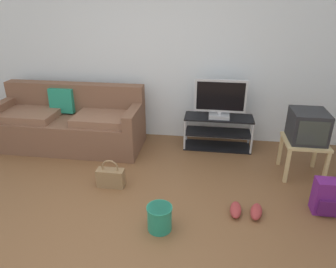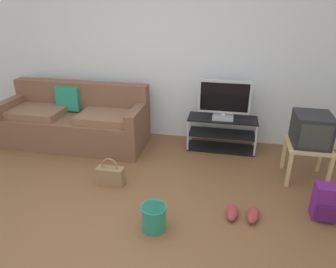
% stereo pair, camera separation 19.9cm
% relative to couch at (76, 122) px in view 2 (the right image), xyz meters
% --- Properties ---
extents(ground_plane, '(9.00, 9.80, 0.02)m').
position_rel_couch_xyz_m(ground_plane, '(1.22, -1.86, -0.35)').
color(ground_plane, brown).
extents(wall_back, '(9.00, 0.10, 2.70)m').
position_rel_couch_xyz_m(wall_back, '(1.22, 0.59, 1.01)').
color(wall_back, silver).
rests_on(wall_back, ground_plane).
extents(couch, '(2.11, 0.81, 0.88)m').
position_rel_couch_xyz_m(couch, '(0.00, 0.00, 0.00)').
color(couch, brown).
rests_on(couch, ground_plane).
extents(tv_stand, '(0.97, 0.37, 0.48)m').
position_rel_couch_xyz_m(tv_stand, '(2.16, 0.23, -0.10)').
color(tv_stand, black).
rests_on(tv_stand, ground_plane).
extents(flat_tv, '(0.71, 0.22, 0.55)m').
position_rel_couch_xyz_m(flat_tv, '(2.16, 0.20, 0.41)').
color(flat_tv, '#B2B2B7').
rests_on(flat_tv, tv_stand).
extents(side_table, '(0.50, 0.50, 0.47)m').
position_rel_couch_xyz_m(side_table, '(3.19, -0.40, 0.05)').
color(side_table, tan).
rests_on(side_table, ground_plane).
extents(crt_tv, '(0.41, 0.45, 0.37)m').
position_rel_couch_xyz_m(crt_tv, '(3.19, -0.39, 0.31)').
color(crt_tv, '#232326').
rests_on(crt_tv, side_table).
extents(backpack, '(0.27, 0.25, 0.38)m').
position_rel_couch_xyz_m(backpack, '(3.27, -1.15, -0.16)').
color(backpack, '#661E70').
rests_on(backpack, ground_plane).
extents(handbag, '(0.32, 0.13, 0.35)m').
position_rel_couch_xyz_m(handbag, '(0.92, -1.00, -0.22)').
color(handbag, olive).
rests_on(handbag, ground_plane).
extents(cleaning_bucket, '(0.25, 0.25, 0.26)m').
position_rel_couch_xyz_m(cleaning_bucket, '(1.61, -1.65, -0.20)').
color(cleaning_bucket, '#238466').
rests_on(cleaning_bucket, ground_plane).
extents(sneakers_pair, '(0.36, 0.28, 0.09)m').
position_rel_couch_xyz_m(sneakers_pair, '(2.46, -1.31, -0.30)').
color(sneakers_pair, '#993333').
rests_on(sneakers_pair, ground_plane).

